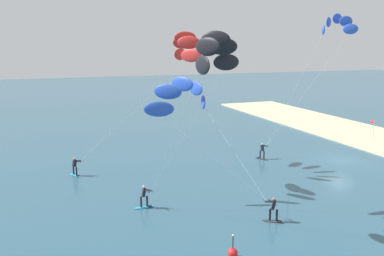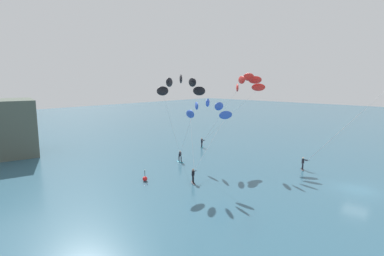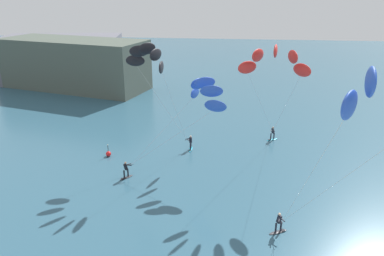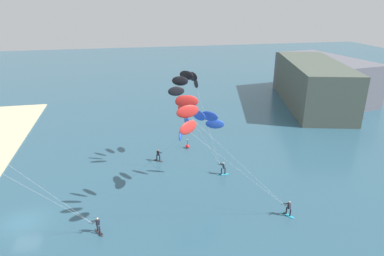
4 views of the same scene
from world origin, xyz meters
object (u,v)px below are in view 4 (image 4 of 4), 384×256
object	(u,v)px
kitesurfer_far_out	(188,85)
marker_buoy	(187,146)
kitesurfer_nearshore	(197,124)
kitesurfer_downwind	(191,114)

from	to	relation	value
kitesurfer_far_out	marker_buoy	xyz separation A→B (m)	(-5.11, 0.88, -10.31)
kitesurfer_nearshore	kitesurfer_far_out	distance (m)	5.91
kitesurfer_downwind	marker_buoy	bearing A→B (deg)	170.33
kitesurfer_downwind	marker_buoy	xyz separation A→B (m)	(-16.55, 2.82, -10.60)
kitesurfer_far_out	marker_buoy	size ratio (longest dim) A/B	8.90
kitesurfer_nearshore	kitesurfer_downwind	distance (m)	7.50
kitesurfer_nearshore	kitesurfer_downwind	world-z (taller)	kitesurfer_downwind
kitesurfer_far_out	kitesurfer_downwind	size ratio (longest dim) A/B	0.97
kitesurfer_far_out	marker_buoy	distance (m)	11.54
kitesurfer_far_out	kitesurfer_downwind	bearing A→B (deg)	-9.60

